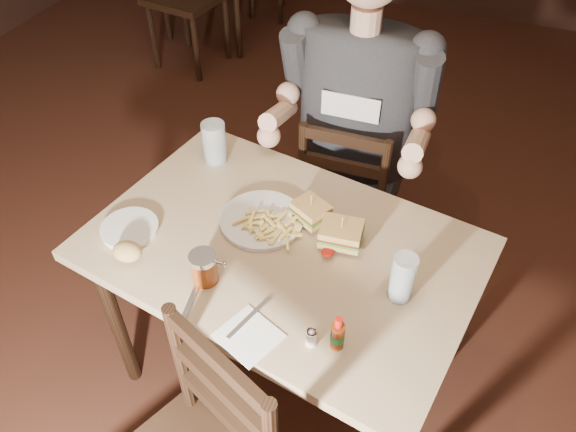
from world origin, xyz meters
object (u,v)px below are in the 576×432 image
(chair_far, at_px, (349,191))
(syrup_dispenser, at_px, (204,268))
(main_table, at_px, (282,263))
(side_plate, at_px, (130,229))
(glass_right, at_px, (403,278))
(hot_sauce, at_px, (338,333))
(dinner_plate, at_px, (262,221))
(diner, at_px, (357,90))
(glass_left, at_px, (214,142))

(chair_far, bearing_deg, syrup_dispenser, 76.70)
(main_table, bearing_deg, side_plate, -166.13)
(glass_right, xyz_separation_m, hot_sauce, (-0.12, -0.22, -0.02))
(dinner_plate, height_order, side_plate, dinner_plate)
(chair_far, bearing_deg, diner, 90.00)
(hot_sauce, bearing_deg, side_plate, 167.07)
(hot_sauce, xyz_separation_m, syrup_dispenser, (-0.43, 0.08, -0.01))
(chair_far, bearing_deg, side_plate, 56.69)
(side_plate, bearing_deg, diner, 56.13)
(main_table, bearing_deg, glass_right, -9.56)
(dinner_plate, bearing_deg, diner, 76.90)
(dinner_plate, height_order, syrup_dispenser, syrup_dispenser)
(glass_right, bearing_deg, syrup_dispenser, -164.96)
(dinner_plate, bearing_deg, chair_far, 78.07)
(hot_sauce, distance_m, side_plate, 0.77)
(glass_right, bearing_deg, dinner_plate, 164.57)
(dinner_plate, relative_size, side_plate, 1.48)
(syrup_dispenser, bearing_deg, glass_left, 123.55)
(glass_left, bearing_deg, diner, 38.75)
(glass_right, bearing_deg, side_plate, -176.48)
(diner, relative_size, glass_left, 6.64)
(glass_right, height_order, side_plate, glass_right)
(side_plate, bearing_deg, glass_right, 3.52)
(main_table, bearing_deg, hot_sauce, -47.08)
(diner, xyz_separation_m, syrup_dispenser, (-0.20, -0.86, -0.14))
(dinner_plate, xyz_separation_m, glass_left, (-0.28, 0.24, 0.07))
(glass_left, relative_size, hot_sauce, 1.31)
(diner, xyz_separation_m, glass_right, (0.35, -0.71, -0.11))
(main_table, bearing_deg, dinner_plate, 145.08)
(main_table, distance_m, syrup_dispenser, 0.30)
(glass_left, height_order, hot_sauce, glass_left)
(chair_far, bearing_deg, glass_right, 113.18)
(main_table, xyz_separation_m, hot_sauce, (0.27, -0.29, 0.14))
(main_table, bearing_deg, glass_left, 140.94)
(diner, bearing_deg, glass_right, -65.29)
(glass_right, height_order, hot_sauce, glass_right)
(glass_right, bearing_deg, diner, 115.97)
(syrup_dispenser, bearing_deg, dinner_plate, 87.98)
(main_table, relative_size, side_plate, 7.30)
(glass_right, bearing_deg, chair_far, 114.45)
(diner, height_order, syrup_dispenser, diner)
(dinner_plate, distance_m, glass_left, 0.38)
(side_plate, bearing_deg, glass_left, 77.66)
(main_table, height_order, syrup_dispenser, syrup_dispenser)
(chair_far, xyz_separation_m, syrup_dispenser, (-0.19, -0.91, 0.39))
(diner, bearing_deg, main_table, -94.54)
(chair_far, distance_m, glass_right, 0.94)
(dinner_plate, bearing_deg, glass_left, 139.62)
(main_table, relative_size, glass_right, 8.30)
(glass_left, xyz_separation_m, side_plate, (-0.09, -0.43, -0.07))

